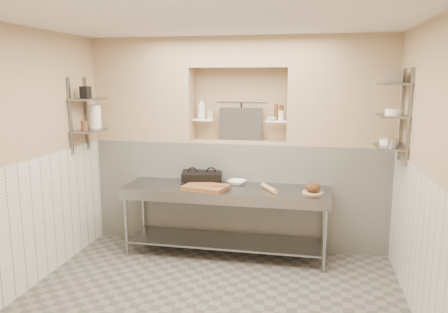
% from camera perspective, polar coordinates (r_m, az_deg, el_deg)
% --- Properties ---
extents(floor, '(4.00, 3.90, 0.10)m').
position_cam_1_polar(floor, '(4.78, -1.76, -18.72)').
color(floor, '#66605B').
rests_on(floor, ground).
extents(ceiling, '(4.00, 3.90, 0.10)m').
position_cam_1_polar(ceiling, '(4.23, -1.98, 18.18)').
color(ceiling, silver).
rests_on(ceiling, ground).
extents(wall_left, '(0.10, 3.90, 2.80)m').
position_cam_1_polar(wall_left, '(5.14, -24.70, -0.40)').
color(wall_left, '#9F8567').
rests_on(wall_left, ground).
extents(wall_right, '(0.10, 3.90, 2.80)m').
position_cam_1_polar(wall_right, '(4.30, 25.78, -2.39)').
color(wall_right, '#9F8567').
rests_on(wall_right, ground).
extents(wall_back, '(4.00, 0.10, 2.80)m').
position_cam_1_polar(wall_back, '(6.21, 2.37, 2.19)').
color(wall_back, '#9F8567').
rests_on(wall_back, ground).
extents(wall_front, '(4.00, 0.10, 2.80)m').
position_cam_1_polar(wall_front, '(2.44, -12.87, -10.68)').
color(wall_front, '#9F8567').
rests_on(wall_front, ground).
extents(backwall_lower, '(4.00, 0.40, 1.40)m').
position_cam_1_polar(backwall_lower, '(6.11, 1.95, -4.64)').
color(backwall_lower, white).
rests_on(backwall_lower, floor).
extents(alcove_sill, '(1.30, 0.40, 0.02)m').
position_cam_1_polar(alcove_sill, '(5.97, 1.99, 1.96)').
color(alcove_sill, '#9F8567').
rests_on(alcove_sill, backwall_lower).
extents(backwall_pillar_left, '(1.35, 0.40, 1.40)m').
position_cam_1_polar(backwall_pillar_left, '(6.26, -10.15, 8.54)').
color(backwall_pillar_left, '#9F8567').
rests_on(backwall_pillar_left, backwall_lower).
extents(backwall_pillar_right, '(1.35, 0.40, 1.40)m').
position_cam_1_polar(backwall_pillar_right, '(5.84, 15.11, 8.25)').
color(backwall_pillar_right, '#9F8567').
rests_on(backwall_pillar_right, backwall_lower).
extents(backwall_header, '(1.30, 0.40, 0.40)m').
position_cam_1_polar(backwall_header, '(5.91, 2.07, 13.45)').
color(backwall_header, '#9F8567').
rests_on(backwall_header, backwall_lower).
extents(wainscot_left, '(0.02, 3.90, 1.40)m').
position_cam_1_polar(wainscot_left, '(5.27, -23.60, -7.93)').
color(wainscot_left, white).
rests_on(wainscot_left, floor).
extents(wainscot_right, '(0.02, 3.90, 1.40)m').
position_cam_1_polar(wainscot_right, '(4.48, 24.33, -11.14)').
color(wainscot_right, white).
rests_on(wainscot_right, floor).
extents(alcove_shelf_left, '(0.28, 0.16, 0.02)m').
position_cam_1_polar(alcove_shelf_left, '(6.03, -2.70, 4.83)').
color(alcove_shelf_left, white).
rests_on(alcove_shelf_left, backwall_lower).
extents(alcove_shelf_right, '(0.28, 0.16, 0.02)m').
position_cam_1_polar(alcove_shelf_right, '(5.87, 6.85, 4.62)').
color(alcove_shelf_right, white).
rests_on(alcove_shelf_right, backwall_lower).
extents(utensil_rail, '(0.70, 0.02, 0.02)m').
position_cam_1_polar(utensil_rail, '(6.08, 2.29, 7.23)').
color(utensil_rail, gray).
rests_on(utensil_rail, wall_back).
extents(hanging_steel, '(0.02, 0.02, 0.30)m').
position_cam_1_polar(hanging_steel, '(6.07, 2.25, 5.62)').
color(hanging_steel, black).
rests_on(hanging_steel, utensil_rail).
extents(splash_panel, '(0.60, 0.08, 0.45)m').
position_cam_1_polar(splash_panel, '(6.03, 2.16, 4.26)').
color(splash_panel, '#383330').
rests_on(splash_panel, alcove_sill).
extents(shelf_rail_left_a, '(0.03, 0.03, 0.95)m').
position_cam_1_polar(shelf_rail_left_a, '(6.10, -17.51, 5.37)').
color(shelf_rail_left_a, slate).
rests_on(shelf_rail_left_a, wall_left).
extents(shelf_rail_left_b, '(0.03, 0.03, 0.95)m').
position_cam_1_polar(shelf_rail_left_b, '(5.75, -19.43, 5.00)').
color(shelf_rail_left_b, slate).
rests_on(shelf_rail_left_b, wall_left).
extents(wall_shelf_left_lower, '(0.30, 0.50, 0.02)m').
position_cam_1_polar(wall_shelf_left_lower, '(5.88, -17.19, 3.26)').
color(wall_shelf_left_lower, slate).
rests_on(wall_shelf_left_lower, wall_left).
extents(wall_shelf_left_upper, '(0.30, 0.50, 0.03)m').
position_cam_1_polar(wall_shelf_left_upper, '(5.85, -17.40, 7.16)').
color(wall_shelf_left_upper, slate).
rests_on(wall_shelf_left_upper, wall_left).
extents(shelf_rail_right_a, '(0.03, 0.03, 1.05)m').
position_cam_1_polar(shelf_rail_right_a, '(5.44, 22.18, 5.09)').
color(shelf_rail_right_a, slate).
rests_on(shelf_rail_right_a, wall_right).
extents(shelf_rail_right_b, '(0.03, 0.03, 1.05)m').
position_cam_1_polar(shelf_rail_right_b, '(5.04, 23.01, 4.70)').
color(shelf_rail_right_b, slate).
rests_on(shelf_rail_right_b, wall_right).
extents(wall_shelf_right_lower, '(0.30, 0.50, 0.02)m').
position_cam_1_polar(wall_shelf_right_lower, '(5.25, 20.88, 1.18)').
color(wall_shelf_right_lower, slate).
rests_on(wall_shelf_right_lower, wall_right).
extents(wall_shelf_right_mid, '(0.30, 0.50, 0.02)m').
position_cam_1_polar(wall_shelf_right_mid, '(5.22, 21.12, 4.98)').
color(wall_shelf_right_mid, slate).
rests_on(wall_shelf_right_mid, wall_right).
extents(wall_shelf_right_upper, '(0.30, 0.50, 0.03)m').
position_cam_1_polar(wall_shelf_right_upper, '(5.20, 21.37, 8.82)').
color(wall_shelf_right_upper, slate).
rests_on(wall_shelf_right_upper, wall_right).
extents(prep_table, '(2.60, 0.70, 0.90)m').
position_cam_1_polar(prep_table, '(5.60, 0.17, -6.63)').
color(prep_table, gray).
rests_on(prep_table, floor).
extents(panini_press, '(0.59, 0.48, 0.14)m').
position_cam_1_polar(panini_press, '(5.79, -2.91, -2.71)').
color(panini_press, black).
rests_on(panini_press, prep_table).
extents(cutting_board, '(0.60, 0.48, 0.05)m').
position_cam_1_polar(cutting_board, '(5.45, -2.42, -4.03)').
color(cutting_board, '#936034').
rests_on(cutting_board, prep_table).
extents(knife_blade, '(0.23, 0.07, 0.01)m').
position_cam_1_polar(knife_blade, '(5.37, -0.48, -3.98)').
color(knife_blade, gray).
rests_on(knife_blade, cutting_board).
extents(tongs, '(0.05, 0.25, 0.02)m').
position_cam_1_polar(tongs, '(5.45, -5.87, -3.74)').
color(tongs, gray).
rests_on(tongs, cutting_board).
extents(mixing_bowl, '(0.28, 0.28, 0.06)m').
position_cam_1_polar(mixing_bowl, '(5.69, 1.69, -3.39)').
color(mixing_bowl, white).
rests_on(mixing_bowl, prep_table).
extents(rolling_pin, '(0.24, 0.35, 0.06)m').
position_cam_1_polar(rolling_pin, '(5.42, 5.86, -4.13)').
color(rolling_pin, tan).
rests_on(rolling_pin, prep_table).
extents(bread_board, '(0.25, 0.25, 0.01)m').
position_cam_1_polar(bread_board, '(5.38, 11.51, -4.61)').
color(bread_board, tan).
rests_on(bread_board, prep_table).
extents(bread_loaf, '(0.18, 0.18, 0.11)m').
position_cam_1_polar(bread_loaf, '(5.36, 11.53, -3.97)').
color(bread_loaf, '#4C2D19').
rests_on(bread_loaf, bread_board).
extents(bottle_soap, '(0.13, 0.13, 0.29)m').
position_cam_1_polar(bottle_soap, '(6.03, -2.95, 6.30)').
color(bottle_soap, white).
rests_on(bottle_soap, alcove_shelf_left).
extents(jar_alcove, '(0.08, 0.08, 0.12)m').
position_cam_1_polar(jar_alcove, '(6.03, -1.75, 5.53)').
color(jar_alcove, '#9F8567').
rests_on(jar_alcove, alcove_shelf_left).
extents(bowl_alcove, '(0.13, 0.13, 0.04)m').
position_cam_1_polar(bowl_alcove, '(5.85, 6.26, 4.93)').
color(bowl_alcove, white).
rests_on(bowl_alcove, alcove_shelf_right).
extents(condiment_a, '(0.06, 0.06, 0.20)m').
position_cam_1_polar(condiment_a, '(5.86, 7.51, 5.72)').
color(condiment_a, '#52301E').
rests_on(condiment_a, alcove_shelf_right).
extents(condiment_b, '(0.05, 0.05, 0.21)m').
position_cam_1_polar(condiment_b, '(5.87, 6.83, 5.79)').
color(condiment_b, '#52301E').
rests_on(condiment_b, alcove_shelf_right).
extents(condiment_c, '(0.08, 0.08, 0.13)m').
position_cam_1_polar(condiment_c, '(5.85, 7.45, 5.35)').
color(condiment_c, white).
rests_on(condiment_c, alcove_shelf_right).
extents(jug_left, '(0.15, 0.15, 0.30)m').
position_cam_1_polar(jug_left, '(6.02, -16.47, 5.01)').
color(jug_left, white).
rests_on(jug_left, wall_shelf_left_lower).
extents(jar_left, '(0.08, 0.08, 0.13)m').
position_cam_1_polar(jar_left, '(5.77, -17.79, 3.86)').
color(jar_left, '#52301E').
rests_on(jar_left, wall_shelf_left_lower).
extents(box_left_upper, '(0.12, 0.12, 0.15)m').
position_cam_1_polar(box_left_upper, '(5.81, -17.64, 7.99)').
color(box_left_upper, black).
rests_on(box_left_upper, wall_shelf_left_upper).
extents(bowl_right, '(0.20, 0.20, 0.06)m').
position_cam_1_polar(bowl_right, '(5.35, 20.74, 1.80)').
color(bowl_right, white).
rests_on(bowl_right, wall_shelf_right_lower).
extents(canister_right, '(0.10, 0.10, 0.10)m').
position_cam_1_polar(canister_right, '(5.12, 21.16, 1.66)').
color(canister_right, gray).
rests_on(canister_right, wall_shelf_right_lower).
extents(bowl_right_mid, '(0.18, 0.18, 0.07)m').
position_cam_1_polar(bowl_right_mid, '(5.16, 21.24, 5.43)').
color(bowl_right_mid, white).
rests_on(bowl_right_mid, wall_shelf_right_mid).
extents(basket_right, '(0.20, 0.23, 0.13)m').
position_cam_1_polar(basket_right, '(5.23, 21.37, 9.67)').
color(basket_right, gray).
rests_on(basket_right, wall_shelf_right_upper).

